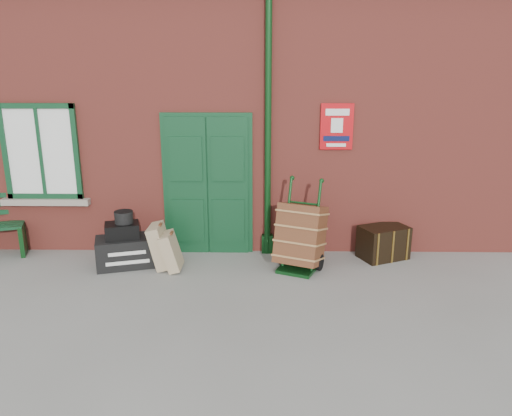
{
  "coord_description": "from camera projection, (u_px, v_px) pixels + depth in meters",
  "views": [
    {
      "loc": [
        0.59,
        -6.21,
        2.97
      ],
      "look_at": [
        0.48,
        0.6,
        1.0
      ],
      "focal_mm": 35.0,
      "sensor_mm": 36.0,
      "label": 1
    }
  ],
  "objects": [
    {
      "name": "houdini_trunk",
      "position": [
        127.0,
        252.0,
        7.58
      ],
      "size": [
        1.0,
        0.72,
        0.45
      ],
      "primitive_type": "cube",
      "rotation": [
        0.0,
        0.0,
        0.28
      ],
      "color": "black",
      "rests_on": "ground"
    },
    {
      "name": "suitcase_back",
      "position": [
        160.0,
        246.0,
        7.5
      ],
      "size": [
        0.33,
        0.47,
        0.68
      ],
      "primitive_type": "cube",
      "rotation": [
        0.0,
        -0.23,
        -0.01
      ],
      "color": "tan",
      "rests_on": "ground"
    },
    {
      "name": "station_building",
      "position": [
        233.0,
        108.0,
        9.55
      ],
      "size": [
        10.3,
        4.3,
        4.36
      ],
      "color": "#A44035",
      "rests_on": "ground"
    },
    {
      "name": "hatbox",
      "position": [
        124.0,
        217.0,
        7.46
      ],
      "size": [
        0.33,
        0.33,
        0.18
      ],
      "primitive_type": "cylinder",
      "rotation": [
        0.0,
        0.0,
        0.28
      ],
      "color": "black",
      "rests_on": "strongbox"
    },
    {
      "name": "suitcase_front",
      "position": [
        171.0,
        251.0,
        7.41
      ],
      "size": [
        0.32,
        0.42,
        0.58
      ],
      "primitive_type": "cube",
      "rotation": [
        0.0,
        -0.27,
        -0.01
      ],
      "color": "tan",
      "rests_on": "ground"
    },
    {
      "name": "ground",
      "position": [
        220.0,
        290.0,
        6.8
      ],
      "size": [
        80.0,
        80.0,
        0.0
      ],
      "primitive_type": "plane",
      "color": "gray",
      "rests_on": "ground"
    },
    {
      "name": "porter_trolley",
      "position": [
        300.0,
        236.0,
        7.4
      ],
      "size": [
        0.87,
        0.89,
        1.33
      ],
      "rotation": [
        0.0,
        0.0,
        -0.4
      ],
      "color": "#0D3513",
      "rests_on": "ground"
    },
    {
      "name": "strongbox",
      "position": [
        122.0,
        230.0,
        7.49
      ],
      "size": [
        0.58,
        0.48,
        0.23
      ],
      "primitive_type": "cube",
      "rotation": [
        0.0,
        0.0,
        0.28
      ],
      "color": "black",
      "rests_on": "houdini_trunk"
    },
    {
      "name": "dark_trunk",
      "position": [
        383.0,
        242.0,
        7.88
      ],
      "size": [
        0.85,
        0.72,
        0.52
      ],
      "primitive_type": "cube",
      "rotation": [
        0.0,
        0.0,
        0.42
      ],
      "color": "black",
      "rests_on": "ground"
    }
  ]
}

